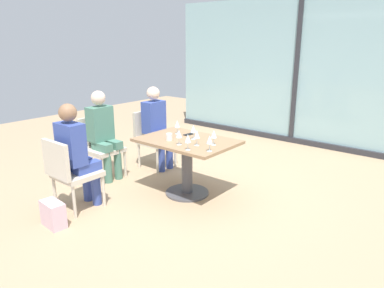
{
  "coord_description": "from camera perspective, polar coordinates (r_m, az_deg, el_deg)",
  "views": [
    {
      "loc": [
        2.77,
        -3.3,
        1.93
      ],
      "look_at": [
        0.0,
        0.1,
        0.65
      ],
      "focal_mm": 33.49,
      "sensor_mm": 36.0,
      "label": 1
    }
  ],
  "objects": [
    {
      "name": "wine_glass_0",
      "position": [
        4.01,
        -0.66,
        0.82
      ],
      "size": [
        0.07,
        0.07,
        0.18
      ],
      "color": "silver",
      "rests_on": "dining_table_main"
    },
    {
      "name": "window_wall_backdrop",
      "position": [
        7.1,
        16.27,
        9.82
      ],
      "size": [
        5.42,
        0.1,
        2.7
      ],
      "color": "#90B7BC",
      "rests_on": "ground_plane"
    },
    {
      "name": "wine_glass_5",
      "position": [
        4.19,
        0.79,
        1.5
      ],
      "size": [
        0.07,
        0.07,
        0.18
      ],
      "color": "silver",
      "rests_on": "dining_table_main"
    },
    {
      "name": "chair_front_left",
      "position": [
        4.33,
        -18.93,
        -3.98
      ],
      "size": [
        0.46,
        0.5,
        0.87
      ],
      "color": "beige",
      "rests_on": "ground_plane"
    },
    {
      "name": "wine_glass_4",
      "position": [
        4.22,
        -2.09,
        1.6
      ],
      "size": [
        0.07,
        0.07,
        0.18
      ],
      "color": "silver",
      "rests_on": "dining_table_main"
    },
    {
      "name": "wine_glass_2",
      "position": [
        4.72,
        -2.36,
        3.17
      ],
      "size": [
        0.07,
        0.07,
        0.18
      ],
      "color": "silver",
      "rests_on": "dining_table_main"
    },
    {
      "name": "wine_glass_6",
      "position": [
        4.45,
        0.22,
        2.4
      ],
      "size": [
        0.07,
        0.07,
        0.18
      ],
      "color": "silver",
      "rests_on": "dining_table_main"
    },
    {
      "name": "chair_side_end",
      "position": [
        5.3,
        -14.52,
        0.06
      ],
      "size": [
        0.5,
        0.46,
        0.87
      ],
      "color": "beige",
      "rests_on": "ground_plane"
    },
    {
      "name": "ground_plane",
      "position": [
        4.72,
        -0.78,
        -7.86
      ],
      "size": [
        12.0,
        12.0,
        0.0
      ],
      "primitive_type": "plane",
      "color": "tan"
    },
    {
      "name": "cell_phone_on_table",
      "position": [
        4.7,
        -0.56,
        1.54
      ],
      "size": [
        0.08,
        0.15,
        0.01
      ],
      "primitive_type": "cube",
      "rotation": [
        0.0,
        0.0,
        -0.1
      ],
      "color": "black",
      "rests_on": "dining_table_main"
    },
    {
      "name": "handbag_0",
      "position": [
        4.17,
        -21.23,
        -10.36
      ],
      "size": [
        0.31,
        0.18,
        0.28
      ],
      "primitive_type": "cube",
      "rotation": [
        0.0,
        0.0,
        -0.08
      ],
      "color": "beige",
      "rests_on": "ground_plane"
    },
    {
      "name": "dining_table_main",
      "position": [
        4.53,
        -0.8,
        -1.71
      ],
      "size": [
        1.19,
        0.83,
        0.73
      ],
      "color": "#997551",
      "rests_on": "ground_plane"
    },
    {
      "name": "person_front_left",
      "position": [
        4.32,
        -17.96,
        -1.08
      ],
      "size": [
        0.34,
        0.39,
        1.26
      ],
      "color": "#384C9E",
      "rests_on": "ground_plane"
    },
    {
      "name": "chair_far_left",
      "position": [
        5.6,
        -6.36,
        1.33
      ],
      "size": [
        0.5,
        0.46,
        0.87
      ],
      "color": "beige",
      "rests_on": "ground_plane"
    },
    {
      "name": "wine_glass_1",
      "position": [
        4.21,
        3.5,
        1.55
      ],
      "size": [
        0.07,
        0.07,
        0.18
      ],
      "color": "silver",
      "rests_on": "dining_table_main"
    },
    {
      "name": "coffee_cup",
      "position": [
        4.43,
        -3.65,
        1.12
      ],
      "size": [
        0.08,
        0.08,
        0.09
      ],
      "primitive_type": "cylinder",
      "color": "white",
      "rests_on": "dining_table_main"
    },
    {
      "name": "person_side_end",
      "position": [
        5.17,
        -13.95,
        2.02
      ],
      "size": [
        0.39,
        0.34,
        1.26
      ],
      "color": "#4C7F6B",
      "rests_on": "ground_plane"
    },
    {
      "name": "person_far_left",
      "position": [
        5.47,
        -5.62,
        3.21
      ],
      "size": [
        0.39,
        0.34,
        1.26
      ],
      "color": "#384C9E",
      "rests_on": "ground_plane"
    },
    {
      "name": "wine_glass_3",
      "position": [
        3.97,
        2.83,
        0.64
      ],
      "size": [
        0.07,
        0.07,
        0.18
      ],
      "color": "silver",
      "rests_on": "dining_table_main"
    }
  ]
}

